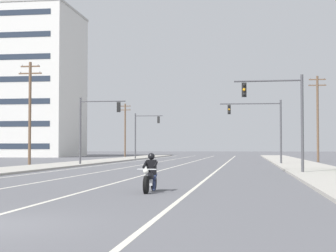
# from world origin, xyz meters

# --- Properties ---
(lane_stripe_center) EXTENTS (0.16, 100.00, 0.01)m
(lane_stripe_center) POSITION_xyz_m (-0.25, 45.00, 0.00)
(lane_stripe_center) COLOR beige
(lane_stripe_center) RESTS_ON ground
(lane_stripe_left) EXTENTS (0.16, 100.00, 0.01)m
(lane_stripe_left) POSITION_xyz_m (-3.96, 45.00, 0.00)
(lane_stripe_left) COLOR beige
(lane_stripe_left) RESTS_ON ground
(lane_stripe_right) EXTENTS (0.16, 100.00, 0.01)m
(lane_stripe_right) POSITION_xyz_m (3.73, 45.00, 0.00)
(lane_stripe_right) COLOR beige
(lane_stripe_right) RESTS_ON ground
(lane_stripe_far_left) EXTENTS (0.16, 100.00, 0.01)m
(lane_stripe_far_left) POSITION_xyz_m (-7.44, 45.00, 0.00)
(lane_stripe_far_left) COLOR beige
(lane_stripe_far_left) RESTS_ON ground
(sidewalk_kerb_right) EXTENTS (4.40, 110.00, 0.14)m
(sidewalk_kerb_right) POSITION_xyz_m (10.64, 40.00, 0.07)
(sidewalk_kerb_right) COLOR #ADA89E
(sidewalk_kerb_right) RESTS_ON ground
(sidewalk_kerb_left) EXTENTS (4.40, 110.00, 0.14)m
(sidewalk_kerb_left) POSITION_xyz_m (-10.64, 40.00, 0.07)
(sidewalk_kerb_left) COLOR #ADA89E
(sidewalk_kerb_left) RESTS_ON ground
(motorcycle_with_rider) EXTENTS (0.70, 2.19, 1.46)m
(motorcycle_with_rider) POSITION_xyz_m (2.26, 9.29, 0.59)
(motorcycle_with_rider) COLOR black
(motorcycle_with_rider) RESTS_ON ground
(traffic_signal_near_right) EXTENTS (4.29, 0.37, 6.20)m
(traffic_signal_near_right) POSITION_xyz_m (8.08, 23.99, 4.06)
(traffic_signal_near_right) COLOR #47474C
(traffic_signal_near_right) RESTS_ON ground
(traffic_signal_near_left) EXTENTS (4.29, 0.39, 6.20)m
(traffic_signal_near_left) POSITION_xyz_m (-8.01, 37.73, 4.06)
(traffic_signal_near_left) COLOR #47474C
(traffic_signal_near_left) RESTS_ON ground
(traffic_signal_mid_right) EXTENTS (5.86, 0.56, 6.20)m
(traffic_signal_mid_right) POSITION_xyz_m (7.39, 42.49, 4.16)
(traffic_signal_mid_right) COLOR #47474C
(traffic_signal_mid_right) RESTS_ON ground
(traffic_signal_mid_left) EXTENTS (3.81, 0.37, 6.20)m
(traffic_signal_mid_left) POSITION_xyz_m (-7.85, 61.42, 4.03)
(traffic_signal_mid_left) COLOR #47474C
(traffic_signal_mid_left) RESTS_ON ground
(utility_pole_left_near) EXTENTS (2.20, 0.26, 9.51)m
(utility_pole_left_near) POSITION_xyz_m (-13.87, 37.23, 5.10)
(utility_pole_left_near) COLOR brown
(utility_pole_left_near) RESTS_ON ground
(utility_pole_right_far) EXTENTS (1.94, 0.26, 9.66)m
(utility_pole_right_far) POSITION_xyz_m (13.75, 52.36, 5.16)
(utility_pole_right_far) COLOR brown
(utility_pole_right_far) RESTS_ON ground
(utility_pole_left_far) EXTENTS (1.87, 0.26, 8.97)m
(utility_pole_left_far) POSITION_xyz_m (-14.36, 79.74, 4.81)
(utility_pole_left_far) COLOR brown
(utility_pole_left_far) RESTS_ON ground
(apartment_building_far_left_block) EXTENTS (18.70, 16.20, 25.77)m
(apartment_building_far_left_block) POSITION_xyz_m (-33.05, 81.54, 12.89)
(apartment_building_far_left_block) COLOR silver
(apartment_building_far_left_block) RESTS_ON ground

